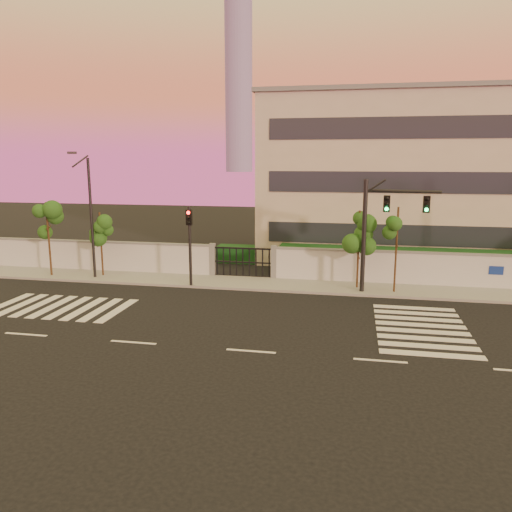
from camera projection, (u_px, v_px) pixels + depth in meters
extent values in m
plane|color=black|center=(251.00, 351.00, 19.80)|extent=(120.00, 120.00, 0.00)
cube|color=gray|center=(286.00, 285.00, 29.90)|extent=(60.00, 3.00, 0.15)
cube|color=silver|center=(38.00, 255.00, 34.47)|extent=(25.00, 0.30, 2.00)
cube|color=slate|center=(37.00, 240.00, 34.27)|extent=(25.00, 0.36, 0.12)
cube|color=slate|center=(213.00, 260.00, 32.09)|extent=(0.35, 0.35, 2.20)
cube|color=slate|center=(274.00, 263.00, 31.34)|extent=(0.35, 0.35, 2.20)
cube|color=#0F3315|center=(434.00, 264.00, 31.90)|extent=(20.00, 2.00, 1.80)
cube|color=#0F3315|center=(78.00, 253.00, 36.65)|extent=(12.00, 1.80, 1.40)
cube|color=#0F3315|center=(258.00, 255.00, 36.63)|extent=(6.00, 1.50, 1.20)
cube|color=#BCB29F|center=(424.00, 179.00, 38.15)|extent=(24.00, 12.00, 12.00)
cube|color=#262D38|center=(432.00, 236.00, 33.02)|extent=(22.00, 0.08, 1.40)
cube|color=#262D38|center=(436.00, 183.00, 32.35)|extent=(22.00, 0.08, 1.40)
cube|color=#262D38|center=(440.00, 127.00, 31.68)|extent=(22.00, 0.08, 1.40)
cube|color=slate|center=(429.00, 96.00, 36.98)|extent=(24.40, 12.40, 0.30)
cylinder|color=slate|center=(239.00, 76.00, 291.27)|extent=(16.00, 16.00, 110.00)
cube|color=silver|center=(7.00, 304.00, 26.29)|extent=(0.50, 4.00, 0.02)
cube|color=silver|center=(22.00, 305.00, 26.12)|extent=(0.50, 4.00, 0.02)
cube|color=silver|center=(37.00, 306.00, 25.95)|extent=(0.50, 4.00, 0.02)
cube|color=silver|center=(53.00, 306.00, 25.78)|extent=(0.50, 4.00, 0.02)
cube|color=silver|center=(69.00, 307.00, 25.61)|extent=(0.50, 4.00, 0.02)
cube|color=silver|center=(85.00, 308.00, 25.44)|extent=(0.50, 4.00, 0.02)
cube|color=silver|center=(101.00, 309.00, 25.27)|extent=(0.50, 4.00, 0.02)
cube|color=silver|center=(117.00, 310.00, 25.10)|extent=(0.50, 4.00, 0.02)
cube|color=silver|center=(432.00, 355.00, 19.44)|extent=(4.00, 0.50, 0.02)
cube|color=silver|center=(428.00, 346.00, 20.31)|extent=(4.00, 0.50, 0.02)
cube|color=silver|center=(425.00, 339.00, 21.17)|extent=(4.00, 0.50, 0.02)
cube|color=silver|center=(423.00, 331.00, 22.04)|extent=(4.00, 0.50, 0.02)
cube|color=silver|center=(420.00, 325.00, 22.91)|extent=(4.00, 0.50, 0.02)
cube|color=silver|center=(418.00, 319.00, 23.77)|extent=(4.00, 0.50, 0.02)
cube|color=silver|center=(416.00, 313.00, 24.64)|extent=(4.00, 0.50, 0.02)
cube|color=silver|center=(414.00, 308.00, 25.51)|extent=(4.00, 0.50, 0.02)
cube|color=silver|center=(26.00, 334.00, 21.68)|extent=(2.00, 0.15, 0.01)
cube|color=silver|center=(133.00, 342.00, 20.74)|extent=(2.00, 0.15, 0.01)
cube|color=silver|center=(251.00, 351.00, 19.80)|extent=(2.00, 0.15, 0.01)
cube|color=silver|center=(380.00, 361.00, 18.85)|extent=(2.00, 0.15, 0.01)
cylinder|color=#382314|center=(49.00, 240.00, 31.79)|extent=(0.13, 0.13, 4.85)
sphere|color=#1A4614|center=(47.00, 217.00, 31.51)|extent=(1.19, 1.19, 1.19)
sphere|color=#1A4614|center=(55.00, 228.00, 31.78)|extent=(0.91, 0.91, 0.91)
sphere|color=#1A4614|center=(42.00, 225.00, 31.50)|extent=(0.87, 0.87, 0.87)
cylinder|color=#382314|center=(101.00, 245.00, 31.83)|extent=(0.11, 0.11, 4.20)
sphere|color=#1A4614|center=(100.00, 226.00, 31.59)|extent=(1.05, 1.05, 1.05)
sphere|color=#1A4614|center=(107.00, 235.00, 31.83)|extent=(0.80, 0.80, 0.80)
sphere|color=#1A4614|center=(95.00, 232.00, 31.58)|extent=(0.76, 0.76, 0.76)
cylinder|color=#382314|center=(358.00, 251.00, 28.71)|extent=(0.12, 0.12, 4.64)
sphere|color=#1A4614|center=(359.00, 227.00, 28.44)|extent=(1.11, 1.11, 1.11)
sphere|color=#1A4614|center=(365.00, 238.00, 28.70)|extent=(0.85, 0.85, 0.85)
sphere|color=#1A4614|center=(354.00, 235.00, 28.44)|extent=(0.81, 0.81, 0.81)
cylinder|color=#382314|center=(396.00, 251.00, 27.71)|extent=(0.11, 0.11, 4.93)
sphere|color=#1A4614|center=(398.00, 225.00, 27.43)|extent=(1.02, 1.02, 1.02)
sphere|color=#1A4614|center=(403.00, 238.00, 27.69)|extent=(0.78, 0.78, 0.78)
sphere|color=#1A4614|center=(392.00, 234.00, 27.44)|extent=(0.74, 0.74, 0.74)
cylinder|color=black|center=(364.00, 238.00, 27.68)|extent=(0.25, 0.25, 6.42)
cylinder|color=black|center=(403.00, 191.00, 26.82)|extent=(3.86, 1.09, 0.17)
cube|color=black|center=(387.00, 204.00, 27.06)|extent=(0.36, 0.19, 0.93)
sphere|color=#0CF259|center=(387.00, 209.00, 27.00)|extent=(0.21, 0.21, 0.21)
cube|color=black|center=(427.00, 204.00, 26.66)|extent=(0.36, 0.19, 0.93)
sphere|color=#0CF259|center=(426.00, 210.00, 26.61)|extent=(0.21, 0.21, 0.21)
cylinder|color=black|center=(190.00, 247.00, 29.19)|extent=(0.17, 0.17, 4.84)
cube|color=black|center=(189.00, 217.00, 28.80)|extent=(0.38, 0.19, 0.97)
sphere|color=red|center=(188.00, 212.00, 28.63)|extent=(0.22, 0.22, 0.22)
cylinder|color=black|center=(92.00, 220.00, 30.99)|extent=(0.17, 0.17, 7.58)
cylinder|color=black|center=(80.00, 161.00, 29.48)|extent=(0.09, 1.81, 0.74)
cube|color=#3F3F44|center=(72.00, 153.00, 28.57)|extent=(0.47, 0.24, 0.14)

